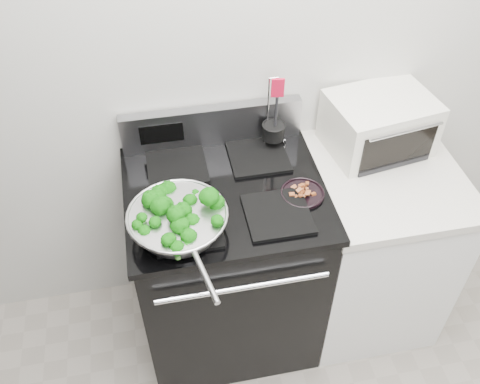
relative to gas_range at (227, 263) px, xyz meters
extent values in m
cube|color=beige|center=(0.30, 0.34, 0.86)|extent=(4.00, 0.02, 2.70)
cube|color=black|center=(0.00, 0.00, -0.03)|extent=(0.76, 0.66, 0.92)
cube|color=black|center=(0.00, 0.00, 0.45)|extent=(0.79, 0.69, 0.03)
cube|color=#99999E|center=(0.00, 0.30, 0.55)|extent=(0.76, 0.05, 0.18)
cube|color=black|center=(-0.17, -0.17, 0.47)|extent=(0.24, 0.24, 0.01)
cube|color=black|center=(0.17, -0.17, 0.47)|extent=(0.24, 0.24, 0.01)
cube|color=black|center=(-0.17, 0.17, 0.47)|extent=(0.24, 0.24, 0.01)
cube|color=black|center=(0.17, 0.17, 0.47)|extent=(0.24, 0.24, 0.01)
cube|color=white|center=(0.68, 0.00, -0.05)|extent=(0.60, 0.66, 0.88)
cube|color=beige|center=(0.68, 0.00, 0.41)|extent=(0.62, 0.68, 0.04)
torus|color=silver|center=(-0.20, -0.18, 0.55)|extent=(0.36, 0.36, 0.01)
cylinder|color=silver|center=(-0.14, -0.46, 0.54)|extent=(0.06, 0.22, 0.02)
cylinder|color=black|center=(0.29, -0.09, 0.47)|extent=(0.17, 0.17, 0.01)
cylinder|color=black|center=(0.25, 0.23, 0.54)|extent=(0.09, 0.09, 0.06)
cylinder|color=black|center=(0.25, 0.23, 0.62)|extent=(0.01, 0.01, 0.20)
cube|color=red|center=(0.25, 0.23, 0.76)|extent=(0.05, 0.02, 0.08)
cube|color=white|center=(0.69, 0.18, 0.55)|extent=(0.46, 0.37, 0.24)
cube|color=black|center=(0.69, 0.02, 0.54)|extent=(0.33, 0.06, 0.17)
camera|label=1|loc=(-0.23, -1.49, 1.92)|focal=40.00mm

